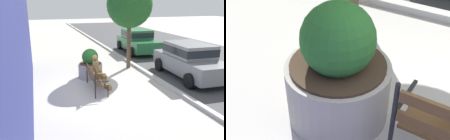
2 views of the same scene
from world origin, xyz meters
The scene contains 1 object.
concrete_planter centered at (-1.73, 0.18, 0.55)m, with size 1.09×1.09×1.34m.
Camera 2 is at (-0.43, -2.10, 2.63)m, focal length 52.60 mm.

